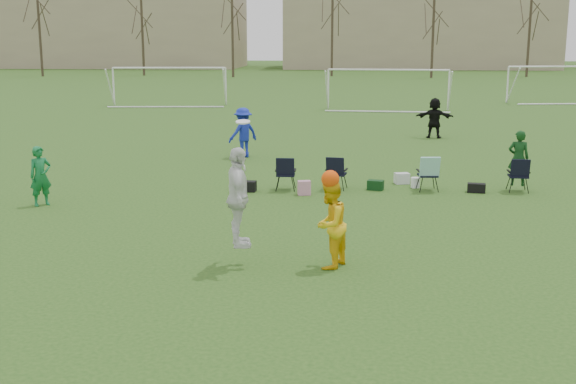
# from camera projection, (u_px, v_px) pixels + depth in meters

# --- Properties ---
(ground) EXTENTS (260.00, 260.00, 0.00)m
(ground) POSITION_uv_depth(u_px,v_px,m) (274.00, 275.00, 13.33)
(ground) COLOR #264D18
(ground) RESTS_ON ground
(fielder_green_near) EXTENTS (0.67, 0.66, 1.56)m
(fielder_green_near) POSITION_uv_depth(u_px,v_px,m) (41.00, 176.00, 18.70)
(fielder_green_near) COLOR #147037
(fielder_green_near) RESTS_ON ground
(fielder_blue) EXTENTS (1.32, 1.28, 1.82)m
(fielder_blue) POSITION_uv_depth(u_px,v_px,m) (243.00, 133.00, 26.27)
(fielder_blue) COLOR #1727AC
(fielder_blue) RESTS_ON ground
(fielder_black) EXTENTS (1.69, 0.75, 1.76)m
(fielder_black) POSITION_uv_depth(u_px,v_px,m) (434.00, 118.00, 31.43)
(fielder_black) COLOR black
(fielder_black) RESTS_ON ground
(center_contest) EXTENTS (2.52, 1.19, 2.82)m
(center_contest) POSITION_uv_depth(u_px,v_px,m) (282.00, 210.00, 13.56)
(center_contest) COLOR white
(center_contest) RESTS_ON ground
(sideline_setup) EXTENTS (8.32, 2.15, 1.74)m
(sideline_setup) POSITION_uv_depth(u_px,v_px,m) (411.00, 172.00, 20.63)
(sideline_setup) COLOR #103C15
(sideline_setup) RESTS_ON ground
(goal_left) EXTENTS (7.39, 0.76, 2.46)m
(goal_left) POSITION_uv_depth(u_px,v_px,m) (169.00, 75.00, 46.81)
(goal_left) COLOR white
(goal_left) RESTS_ON ground
(goal_mid) EXTENTS (7.40, 0.63, 2.46)m
(goal_mid) POSITION_uv_depth(u_px,v_px,m) (388.00, 78.00, 43.85)
(goal_mid) COLOR white
(goal_mid) RESTS_ON ground
(goal_right) EXTENTS (7.35, 1.14, 2.46)m
(goal_right) POSITION_uv_depth(u_px,v_px,m) (561.00, 74.00, 48.83)
(goal_right) COLOR white
(goal_right) RESTS_ON ground
(tree_line) EXTENTS (110.28, 3.28, 11.40)m
(tree_line) POSITION_uv_depth(u_px,v_px,m) (334.00, 31.00, 80.37)
(tree_line) COLOR #382B21
(tree_line) RESTS_ON ground
(building_row) EXTENTS (126.00, 16.00, 13.00)m
(building_row) POSITION_uv_depth(u_px,v_px,m) (381.00, 26.00, 105.22)
(building_row) COLOR tan
(building_row) RESTS_ON ground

